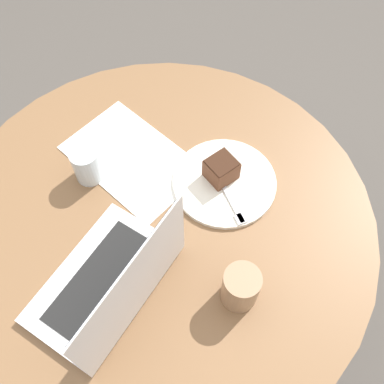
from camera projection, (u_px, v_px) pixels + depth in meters
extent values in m
plane|color=#4C4742|center=(170.00, 303.00, 1.73)|extent=(12.00, 12.00, 0.00)
cylinder|color=brown|center=(170.00, 303.00, 1.72)|extent=(0.45, 0.45, 0.02)
cylinder|color=brown|center=(166.00, 270.00, 1.42)|extent=(0.13, 0.13, 0.67)
cylinder|color=brown|center=(159.00, 220.00, 1.12)|extent=(1.07, 1.07, 0.03)
cube|color=white|center=(132.00, 159.00, 1.20)|extent=(0.36, 0.25, 0.00)
cylinder|color=silver|center=(224.00, 182.00, 1.15)|extent=(0.27, 0.27, 0.01)
cube|color=brown|center=(221.00, 170.00, 1.13)|extent=(0.07, 0.08, 0.06)
cube|color=#351E13|center=(222.00, 162.00, 1.10)|extent=(0.07, 0.07, 0.00)
cube|color=silver|center=(228.00, 195.00, 1.12)|extent=(0.16, 0.07, 0.00)
cube|color=silver|center=(241.00, 219.00, 1.09)|extent=(0.04, 0.03, 0.00)
cylinder|color=#997556|center=(241.00, 287.00, 0.96)|extent=(0.08, 0.08, 0.11)
cylinder|color=silver|center=(87.00, 164.00, 1.13)|extent=(0.07, 0.07, 0.10)
cube|color=silver|center=(102.00, 282.00, 1.01)|extent=(0.28, 0.38, 0.02)
cube|color=black|center=(102.00, 280.00, 1.01)|extent=(0.18, 0.30, 0.00)
cube|color=silver|center=(135.00, 289.00, 0.87)|extent=(0.09, 0.33, 0.24)
cube|color=black|center=(133.00, 288.00, 0.88)|extent=(0.08, 0.31, 0.22)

